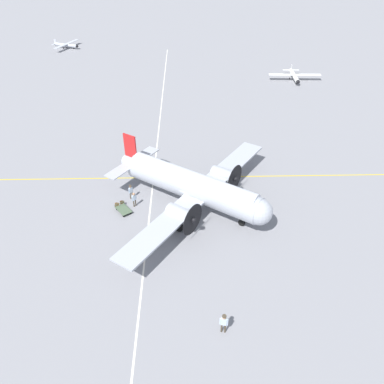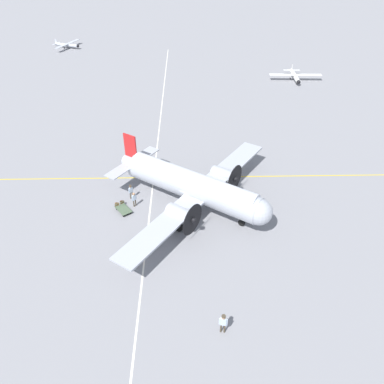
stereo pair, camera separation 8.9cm
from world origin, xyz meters
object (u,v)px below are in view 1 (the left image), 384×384
at_px(baggage_cart, 123,209).
at_px(passenger_boarding, 134,198).
at_px(airliner_main, 196,187).
at_px(ramp_agent, 131,190).
at_px(light_aircraft_taxiing, 67,45).
at_px(crew_foreground, 224,322).
at_px(suitcase_upright_spare, 117,205).
at_px(suitcase_near_door, 122,203).
at_px(light_aircraft_distant, 294,76).

bearing_deg(baggage_cart, passenger_boarding, 94.25).
relative_size(airliner_main, ramp_agent, 12.57).
distance_m(ramp_agent, light_aircraft_taxiing, 64.04).
distance_m(crew_foreground, suitcase_upright_spare, 17.61).
height_order(crew_foreground, suitcase_near_door, crew_foreground).
distance_m(crew_foreground, ramp_agent, 18.35).
bearing_deg(suitcase_near_door, ramp_agent, 54.13).
relative_size(airliner_main, suitcase_upright_spare, 31.86).
height_order(passenger_boarding, suitcase_near_door, passenger_boarding).
distance_m(airliner_main, crew_foreground, 14.82).
xyz_separation_m(suitcase_upright_spare, light_aircraft_distant, (27.86, 38.35, 0.49)).
relative_size(airliner_main, baggage_cart, 9.86).
bearing_deg(light_aircraft_taxiing, light_aircraft_distant, -4.84).
distance_m(crew_foreground, light_aircraft_distant, 56.13).
relative_size(passenger_boarding, light_aircraft_taxiing, 0.20).
relative_size(passenger_boarding, light_aircraft_distant, 0.17).
distance_m(suitcase_near_door, light_aircraft_distant, 46.74).
bearing_deg(passenger_boarding, suitcase_near_door, 124.50).
height_order(suitcase_near_door, baggage_cart, baggage_cart).
xyz_separation_m(crew_foreground, suitcase_near_door, (-9.15, 15.21, -0.90)).
bearing_deg(crew_foreground, passenger_boarding, 129.09).
bearing_deg(crew_foreground, suitcase_upright_spare, 134.61).
height_order(crew_foreground, baggage_cart, crew_foreground).
bearing_deg(suitcase_upright_spare, crew_foreground, -56.88).
xyz_separation_m(airliner_main, light_aircraft_distant, (19.76, 38.41, -1.77)).
xyz_separation_m(airliner_main, baggage_cart, (-7.37, -0.62, -2.29)).
relative_size(crew_foreground, baggage_cart, 0.88).
relative_size(crew_foreground, ramp_agent, 1.12).
height_order(baggage_cart, light_aircraft_taxiing, light_aircraft_taxiing).
bearing_deg(baggage_cart, airliner_main, 58.91).
relative_size(ramp_agent, suitcase_upright_spare, 2.53).
xyz_separation_m(crew_foreground, suitcase_upright_spare, (-9.61, 14.73, -0.85)).
bearing_deg(airliner_main, crew_foreground, -49.20).
bearing_deg(suitcase_upright_spare, light_aircraft_distant, 54.01).
distance_m(baggage_cart, light_aircraft_distant, 47.53).
bearing_deg(light_aircraft_taxiing, suitcase_near_door, -50.07).
xyz_separation_m(suitcase_near_door, light_aircraft_distant, (27.40, 37.87, 0.55)).
bearing_deg(light_aircraft_taxiing, suitcase_upright_spare, -50.60).
bearing_deg(crew_foreground, suitcase_near_door, 132.51).
bearing_deg(baggage_cart, light_aircraft_taxiing, 162.81).
bearing_deg(crew_foreground, light_aircraft_distant, 82.53).
bearing_deg(light_aircraft_taxiing, baggage_cart, -50.17).
bearing_deg(passenger_boarding, baggage_cart, 175.51).
bearing_deg(passenger_boarding, light_aircraft_distant, 11.04).
relative_size(baggage_cart, light_aircraft_distant, 0.22).
bearing_deg(suitcase_near_door, passenger_boarding, -10.90).
height_order(suitcase_near_door, light_aircraft_taxiing, light_aircraft_taxiing).
relative_size(crew_foreground, passenger_boarding, 1.10).
bearing_deg(suitcase_upright_spare, ramp_agent, 51.53).
bearing_deg(ramp_agent, light_aircraft_taxiing, 65.46).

